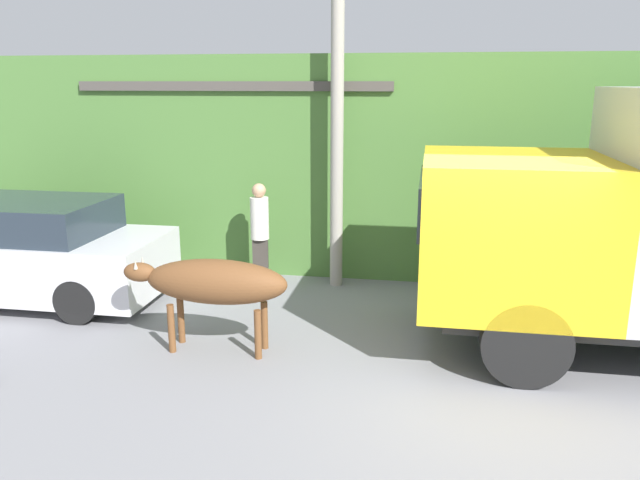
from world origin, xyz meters
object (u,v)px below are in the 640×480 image
utility_pole (337,109)px  brown_cow (213,283)px  pedestrian_on_hill (260,229)px  parked_suv (24,252)px

utility_pole → brown_cow: bearing=-111.1°
pedestrian_on_hill → parked_suv: bearing=8.4°
parked_suv → utility_pole: 5.46m
parked_suv → pedestrian_on_hill: 3.74m
pedestrian_on_hill → utility_pole: (1.27, 0.24, 1.98)m
brown_cow → utility_pole: size_ratio=0.38×
parked_suv → utility_pole: bearing=17.2°
brown_cow → pedestrian_on_hill: pedestrian_on_hill is taller
brown_cow → pedestrian_on_hill: 2.71m
parked_suv → pedestrian_on_hill: bearing=19.9°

